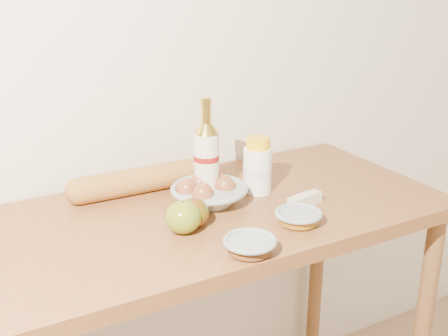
{
  "coord_description": "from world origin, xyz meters",
  "views": [
    {
      "loc": [
        -0.64,
        -0.0,
        1.51
      ],
      "look_at": [
        0.0,
        1.15,
        1.02
      ],
      "focal_mm": 45.0,
      "sensor_mm": 36.0,
      "label": 1
    }
  ],
  "objects_px": {
    "bourbon_bottle": "(206,158)",
    "egg_bowl": "(208,192)",
    "cream_bottle": "(258,167)",
    "baguette": "(144,180)",
    "table": "(219,249)"
  },
  "relations": [
    {
      "from": "egg_bowl",
      "to": "baguette",
      "type": "distance_m",
      "value": 0.2
    },
    {
      "from": "bourbon_bottle",
      "to": "egg_bowl",
      "type": "distance_m",
      "value": 0.09
    },
    {
      "from": "table",
      "to": "bourbon_bottle",
      "type": "xyz_separation_m",
      "value": [
        0.01,
        0.08,
        0.24
      ]
    },
    {
      "from": "egg_bowl",
      "to": "cream_bottle",
      "type": "bearing_deg",
      "value": 0.02
    },
    {
      "from": "bourbon_bottle",
      "to": "baguette",
      "type": "bearing_deg",
      "value": 145.62
    },
    {
      "from": "bourbon_bottle",
      "to": "table",
      "type": "bearing_deg",
      "value": -87.29
    },
    {
      "from": "table",
      "to": "egg_bowl",
      "type": "distance_m",
      "value": 0.16
    },
    {
      "from": "table",
      "to": "baguette",
      "type": "bearing_deg",
      "value": 124.07
    },
    {
      "from": "egg_bowl",
      "to": "table",
      "type": "bearing_deg",
      "value": -79.4
    },
    {
      "from": "cream_bottle",
      "to": "baguette",
      "type": "xyz_separation_m",
      "value": [
        -0.28,
        0.15,
        -0.04
      ]
    },
    {
      "from": "cream_bottle",
      "to": "table",
      "type": "bearing_deg",
      "value": 179.97
    },
    {
      "from": "table",
      "to": "bourbon_bottle",
      "type": "height_order",
      "value": "bourbon_bottle"
    },
    {
      "from": "cream_bottle",
      "to": "baguette",
      "type": "height_order",
      "value": "cream_bottle"
    },
    {
      "from": "table",
      "to": "egg_bowl",
      "type": "bearing_deg",
      "value": 100.6
    },
    {
      "from": "bourbon_bottle",
      "to": "cream_bottle",
      "type": "distance_m",
      "value": 0.15
    }
  ]
}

